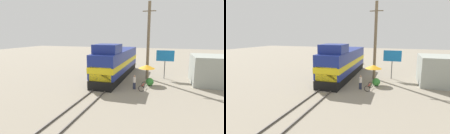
# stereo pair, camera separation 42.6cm
# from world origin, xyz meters

# --- Properties ---
(ground_plane) EXTENTS (120.00, 120.00, 0.00)m
(ground_plane) POSITION_xyz_m (0.00, 0.00, 0.00)
(ground_plane) COLOR gray
(rail_near) EXTENTS (0.08, 30.45, 0.15)m
(rail_near) POSITION_xyz_m (-0.72, 0.00, 0.07)
(rail_near) COLOR #4C4742
(rail_near) RESTS_ON ground_plane
(rail_far) EXTENTS (0.08, 30.45, 0.15)m
(rail_far) POSITION_xyz_m (0.72, 0.00, 0.07)
(rail_far) COLOR #4C4742
(rail_far) RESTS_ON ground_plane
(locomotive) EXTENTS (3.14, 15.06, 5.08)m
(locomotive) POSITION_xyz_m (0.00, 2.42, 2.15)
(locomotive) COLOR black
(locomotive) RESTS_ON ground_plane
(utility_pole) EXTENTS (1.80, 0.40, 10.63)m
(utility_pole) POSITION_xyz_m (4.43, 2.88, 5.37)
(utility_pole) COLOR #726047
(utility_pole) RESTS_ON ground_plane
(vendor_umbrella) EXTENTS (2.08, 2.08, 2.45)m
(vendor_umbrella) POSITION_xyz_m (4.63, 0.25, 2.22)
(vendor_umbrella) COLOR #4C4C4C
(vendor_umbrella) RESTS_ON ground_plane
(billboard_sign) EXTENTS (2.43, 0.12, 4.04)m
(billboard_sign) POSITION_xyz_m (6.79, 3.68, 3.06)
(billboard_sign) COLOR #595959
(billboard_sign) RESTS_ON ground_plane
(shrub_cluster) EXTENTS (0.96, 0.96, 0.96)m
(shrub_cluster) POSITION_xyz_m (5.14, -0.57, 0.48)
(shrub_cluster) COLOR #388C38
(shrub_cluster) RESTS_ON ground_plane
(person_bystander) EXTENTS (0.34, 0.34, 1.65)m
(person_bystander) POSITION_xyz_m (3.57, -2.57, 0.89)
(person_bystander) COLOR #2D3347
(person_bystander) RESTS_ON ground_plane
(bicycle) EXTENTS (0.81, 1.78, 0.67)m
(bicycle) POSITION_xyz_m (4.53, -2.37, 0.35)
(bicycle) COLOR black
(bicycle) RESTS_ON ground_plane
(building_block_distant) EXTENTS (5.14, 5.53, 3.61)m
(building_block_distant) POSITION_xyz_m (12.74, 2.66, 1.81)
(building_block_distant) COLOR #999E93
(building_block_distant) RESTS_ON ground_plane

